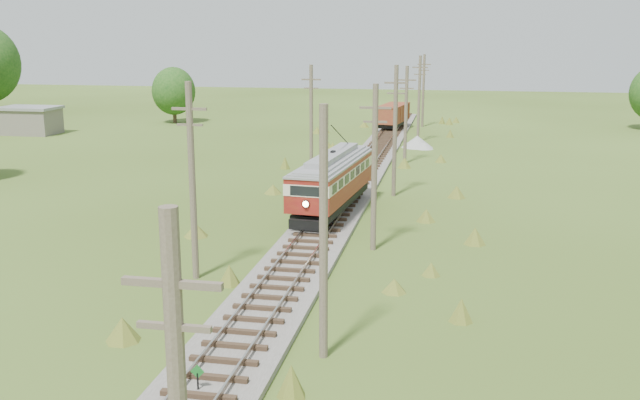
% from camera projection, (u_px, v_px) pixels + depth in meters
% --- Properties ---
extents(railbed_main, '(3.60, 96.00, 0.57)m').
position_uv_depth(railbed_main, '(354.00, 183.00, 53.12)').
color(railbed_main, '#605B54').
rests_on(railbed_main, ground).
extents(switch_marker, '(0.45, 0.06, 1.08)m').
position_uv_depth(switch_marker, '(198.00, 378.00, 21.97)').
color(switch_marker, black).
rests_on(switch_marker, ground).
extents(streetcar, '(3.65, 11.44, 5.18)m').
position_uv_depth(streetcar, '(333.00, 177.00, 43.64)').
color(streetcar, black).
rests_on(streetcar, ground).
extents(gondola, '(3.46, 7.77, 2.49)m').
position_uv_depth(gondola, '(393.00, 114.00, 82.86)').
color(gondola, black).
rests_on(gondola, ground).
extents(gravel_pile, '(3.22, 3.42, 1.17)m').
position_uv_depth(gravel_pile, '(418.00, 142.00, 70.75)').
color(gravel_pile, gray).
rests_on(gravel_pile, ground).
extents(utility_pole_r_1, '(0.30, 0.30, 8.80)m').
position_uv_depth(utility_pole_r_1, '(324.00, 236.00, 23.86)').
color(utility_pole_r_1, brown).
rests_on(utility_pole_r_1, ground).
extents(utility_pole_r_2, '(1.60, 0.30, 8.60)m').
position_uv_depth(utility_pole_r_2, '(374.00, 166.00, 36.25)').
color(utility_pole_r_2, brown).
rests_on(utility_pole_r_2, ground).
extents(utility_pole_r_3, '(1.60, 0.30, 9.00)m').
position_uv_depth(utility_pole_r_3, '(395.00, 130.00, 48.66)').
color(utility_pole_r_3, brown).
rests_on(utility_pole_r_3, ground).
extents(utility_pole_r_4, '(1.60, 0.30, 8.40)m').
position_uv_depth(utility_pole_r_4, '(406.00, 114.00, 61.20)').
color(utility_pole_r_4, brown).
rests_on(utility_pole_r_4, ground).
extents(utility_pole_r_5, '(1.60, 0.30, 8.90)m').
position_uv_depth(utility_pole_r_5, '(419.00, 98.00, 73.50)').
color(utility_pole_r_5, brown).
rests_on(utility_pole_r_5, ground).
extents(utility_pole_r_6, '(1.60, 0.30, 8.70)m').
position_uv_depth(utility_pole_r_6, '(423.00, 90.00, 86.00)').
color(utility_pole_r_6, brown).
rests_on(utility_pole_r_6, ground).
extents(utility_pole_l_a, '(1.60, 0.30, 9.00)m').
position_uv_depth(utility_pole_l_a, '(192.00, 180.00, 31.85)').
color(utility_pole_l_a, brown).
rests_on(utility_pole_l_a, ground).
extents(utility_pole_l_b, '(1.60, 0.30, 8.60)m').
position_uv_depth(utility_pole_l_b, '(311.00, 116.00, 58.73)').
color(utility_pole_l_b, brown).
rests_on(utility_pole_l_b, ground).
extents(tree_mid_a, '(5.46, 5.46, 7.03)m').
position_uv_depth(tree_mid_a, '(174.00, 91.00, 89.93)').
color(tree_mid_a, '#38281C').
rests_on(tree_mid_a, ground).
extents(shed, '(6.40, 4.40, 3.10)m').
position_uv_depth(shed, '(30.00, 120.00, 80.26)').
color(shed, slate).
rests_on(shed, ground).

